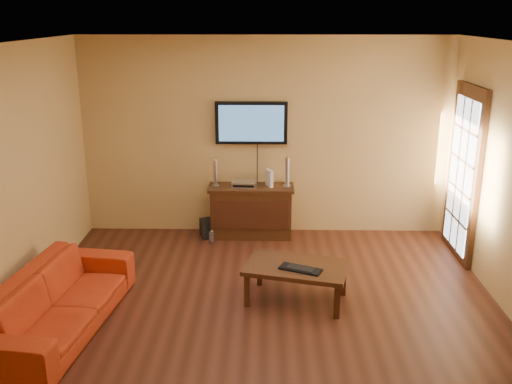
{
  "coord_description": "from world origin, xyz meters",
  "views": [
    {
      "loc": [
        0.02,
        -5.13,
        2.97
      ],
      "look_at": [
        -0.09,
        0.8,
        1.1
      ],
      "focal_mm": 40.0,
      "sensor_mm": 36.0,
      "label": 1
    }
  ],
  "objects_px": {
    "media_console": "(251,211)",
    "bottle": "(212,237)",
    "television": "(251,123)",
    "speaker_left": "(215,174)",
    "keyboard": "(300,269)",
    "speaker_right": "(287,173)",
    "game_console": "(269,178)",
    "subwoofer": "(210,228)",
    "coffee_table": "(296,270)",
    "sofa": "(57,292)",
    "av_receiver": "(244,184)"
  },
  "relations": [
    {
      "from": "media_console",
      "to": "bottle",
      "type": "bearing_deg",
      "value": -149.49
    },
    {
      "from": "media_console",
      "to": "television",
      "type": "relative_size",
      "value": 1.19
    },
    {
      "from": "speaker_left",
      "to": "keyboard",
      "type": "height_order",
      "value": "speaker_left"
    },
    {
      "from": "speaker_right",
      "to": "bottle",
      "type": "xyz_separation_m",
      "value": [
        -1.01,
        -0.32,
        -0.81
      ]
    },
    {
      "from": "media_console",
      "to": "keyboard",
      "type": "height_order",
      "value": "media_console"
    },
    {
      "from": "television",
      "to": "speaker_left",
      "type": "bearing_deg",
      "value": -162.72
    },
    {
      "from": "speaker_left",
      "to": "game_console",
      "type": "relative_size",
      "value": 1.59
    },
    {
      "from": "speaker_left",
      "to": "bottle",
      "type": "height_order",
      "value": "speaker_left"
    },
    {
      "from": "television",
      "to": "subwoofer",
      "type": "distance_m",
      "value": 1.56
    },
    {
      "from": "speaker_right",
      "to": "coffee_table",
      "type": "bearing_deg",
      "value": -88.61
    },
    {
      "from": "subwoofer",
      "to": "sofa",
      "type": "bearing_deg",
      "value": -134.76
    },
    {
      "from": "media_console",
      "to": "subwoofer",
      "type": "relative_size",
      "value": 4.74
    },
    {
      "from": "coffee_table",
      "to": "av_receiver",
      "type": "bearing_deg",
      "value": 108.46
    },
    {
      "from": "coffee_table",
      "to": "game_console",
      "type": "distance_m",
      "value": 1.96
    },
    {
      "from": "coffee_table",
      "to": "speaker_left",
      "type": "distance_m",
      "value": 2.22
    },
    {
      "from": "coffee_table",
      "to": "av_receiver",
      "type": "xyz_separation_m",
      "value": [
        -0.62,
        1.86,
        0.39
      ]
    },
    {
      "from": "speaker_right",
      "to": "game_console",
      "type": "height_order",
      "value": "speaker_right"
    },
    {
      "from": "game_console",
      "to": "keyboard",
      "type": "bearing_deg",
      "value": -105.21
    },
    {
      "from": "television",
      "to": "sofa",
      "type": "height_order",
      "value": "television"
    },
    {
      "from": "media_console",
      "to": "subwoofer",
      "type": "height_order",
      "value": "media_console"
    },
    {
      "from": "media_console",
      "to": "speaker_right",
      "type": "bearing_deg",
      "value": 1.26
    },
    {
      "from": "media_console",
      "to": "bottle",
      "type": "relative_size",
      "value": 5.89
    },
    {
      "from": "sofa",
      "to": "subwoofer",
      "type": "relative_size",
      "value": 8.39
    },
    {
      "from": "sofa",
      "to": "av_receiver",
      "type": "xyz_separation_m",
      "value": [
        1.71,
        2.49,
        0.35
      ]
    },
    {
      "from": "subwoofer",
      "to": "speaker_left",
      "type": "bearing_deg",
      "value": 20.06
    },
    {
      "from": "speaker_right",
      "to": "television",
      "type": "bearing_deg",
      "value": 160.53
    },
    {
      "from": "av_receiver",
      "to": "television",
      "type": "bearing_deg",
      "value": 68.71
    },
    {
      "from": "coffee_table",
      "to": "sofa",
      "type": "relative_size",
      "value": 0.58
    },
    {
      "from": "coffee_table",
      "to": "speaker_right",
      "type": "bearing_deg",
      "value": 91.39
    },
    {
      "from": "sofa",
      "to": "bottle",
      "type": "xyz_separation_m",
      "value": [
        1.28,
        2.19,
        -0.31
      ]
    },
    {
      "from": "av_receiver",
      "to": "bottle",
      "type": "height_order",
      "value": "av_receiver"
    },
    {
      "from": "speaker_right",
      "to": "sofa",
      "type": "bearing_deg",
      "value": -132.37
    },
    {
      "from": "game_console",
      "to": "keyboard",
      "type": "height_order",
      "value": "game_console"
    },
    {
      "from": "sofa",
      "to": "speaker_left",
      "type": "distance_m",
      "value": 2.89
    },
    {
      "from": "av_receiver",
      "to": "keyboard",
      "type": "relative_size",
      "value": 0.7
    },
    {
      "from": "game_console",
      "to": "subwoofer",
      "type": "distance_m",
      "value": 1.09
    },
    {
      "from": "television",
      "to": "speaker_left",
      "type": "height_order",
      "value": "television"
    },
    {
      "from": "sofa",
      "to": "subwoofer",
      "type": "height_order",
      "value": "sofa"
    },
    {
      "from": "game_console",
      "to": "subwoofer",
      "type": "bearing_deg",
      "value": 159.58
    },
    {
      "from": "sofa",
      "to": "coffee_table",
      "type": "bearing_deg",
      "value": -67.86
    },
    {
      "from": "keyboard",
      "to": "av_receiver",
      "type": "bearing_deg",
      "value": 108.37
    },
    {
      "from": "bottle",
      "to": "keyboard",
      "type": "distance_m",
      "value": 2.03
    },
    {
      "from": "game_console",
      "to": "subwoofer",
      "type": "relative_size",
      "value": 0.93
    },
    {
      "from": "av_receiver",
      "to": "subwoofer",
      "type": "distance_m",
      "value": 0.8
    },
    {
      "from": "sofa",
      "to": "av_receiver",
      "type": "bearing_deg",
      "value": -27.4
    },
    {
      "from": "speaker_left",
      "to": "av_receiver",
      "type": "distance_m",
      "value": 0.42
    },
    {
      "from": "media_console",
      "to": "sofa",
      "type": "relative_size",
      "value": 0.56
    },
    {
      "from": "coffee_table",
      "to": "speaker_right",
      "type": "relative_size",
      "value": 2.97
    },
    {
      "from": "speaker_right",
      "to": "keyboard",
      "type": "xyz_separation_m",
      "value": [
        0.08,
        -1.99,
        -0.47
      ]
    },
    {
      "from": "coffee_table",
      "to": "keyboard",
      "type": "distance_m",
      "value": 0.14
    }
  ]
}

